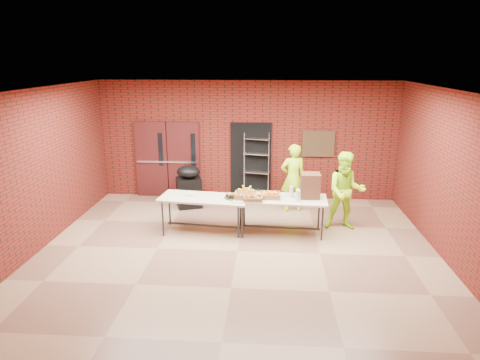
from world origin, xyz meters
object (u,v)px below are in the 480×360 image
Objects in this scene: coffee_dispenser at (310,186)px; volunteer_woman at (293,178)px; wire_rack at (256,167)px; table_left at (204,200)px; table_right at (280,201)px; covered_grill at (189,186)px; volunteer_man at (346,191)px.

volunteer_woman reaches higher than coffee_dispenser.
table_left is at bearing -102.84° from wire_rack.
wire_rack is at bearing 71.91° from table_left.
table_right is 1.84× the size of covered_grill.
volunteer_woman reaches higher than covered_grill.
table_left is 1.82× the size of covered_grill.
wire_rack reaches higher than coffee_dispenser.
volunteer_man is at bearing 20.64° from coffee_dispenser.
volunteer_man reaches higher than table_right.
table_right is at bearing -173.42° from coffee_dispenser.
covered_grill is (-1.72, -0.74, -0.36)m from wire_rack.
volunteer_man reaches higher than covered_grill.
volunteer_man is at bearing -36.96° from covered_grill.
volunteer_woman is at bearing 137.27° from volunteer_man.
table_right is 2.82m from covered_grill.
wire_rack reaches higher than volunteer_woman.
volunteer_man is at bearing -31.42° from wire_rack.
volunteer_woman is at bearing 101.96° from coffee_dispenser.
volunteer_woman is at bearing 43.00° from table_left.
table_right is at bearing 63.84° from volunteer_woman.
table_left is 1.67m from table_right.
covered_grill is at bearing 118.79° from table_left.
table_right reaches higher than table_left.
covered_grill is 3.99m from volunteer_man.
table_left is 1.17× the size of volunteer_woman.
table_left is 1.73m from covered_grill.
coffee_dispenser is at bearing 9.54° from table_right.
table_right is 1.18× the size of volunteer_woman.
volunteer_man reaches higher than volunteer_woman.
wire_rack is at bearing 107.34° from table_right.
covered_grill is at bearing -144.81° from wire_rack.
covered_grill reaches higher than table_left.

